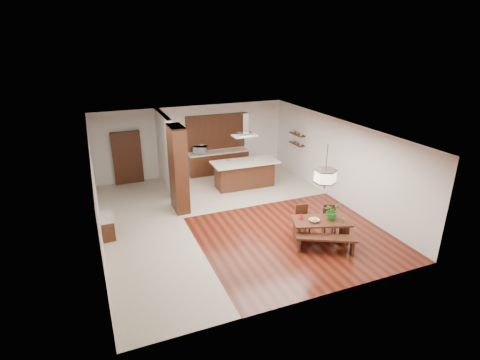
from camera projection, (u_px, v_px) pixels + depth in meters
name	position (u px, v px, depth m)	size (l,w,h in m)	color
room_shell	(231.00, 157.00, 11.50)	(9.00, 9.04, 2.92)	#3B130A
tile_hallway	(146.00, 232.00, 11.27)	(2.50, 9.00, 0.01)	beige
tile_kitchen	(238.00, 185.00, 14.84)	(5.50, 4.00, 0.01)	beige
soffit_band	(231.00, 131.00, 11.21)	(8.00, 9.00, 0.02)	#431D10
partition_pier	(178.00, 169.00, 12.27)	(0.45, 1.00, 2.90)	black
partition_stub	(165.00, 152.00, 14.08)	(0.18, 2.40, 2.90)	silver
hallway_console	(108.00, 226.00, 10.96)	(0.37, 0.88, 0.63)	black
hallway_doorway	(127.00, 158.00, 14.72)	(1.10, 0.20, 2.10)	black
rear_counter	(218.00, 162.00, 16.05)	(2.60, 0.62, 0.95)	black
kitchen_window	(216.00, 132.00, 15.82)	(2.60, 0.08, 1.50)	olive
shelf_lower	(297.00, 144.00, 15.35)	(0.26, 0.90, 0.04)	black
shelf_upper	(297.00, 134.00, 15.21)	(0.26, 0.90, 0.04)	black
dining_table	(321.00, 226.00, 10.64)	(1.78, 1.27, 0.67)	black
dining_bench	(326.00, 244.00, 10.19)	(1.63, 0.36, 0.46)	black
dining_chair_left	(303.00, 220.00, 11.09)	(0.38, 0.38, 0.87)	black
dining_chair_right	(330.00, 220.00, 11.14)	(0.37, 0.37, 0.84)	black
pendant_lantern	(326.00, 167.00, 10.01)	(0.64, 0.64, 1.31)	beige
foliage_plant	(332.00, 211.00, 10.55)	(0.45, 0.39, 0.50)	#256D24
fruit_bowl	(314.00, 220.00, 10.48)	(0.28, 0.28, 0.07)	beige
napkin_cone	(301.00, 216.00, 10.58)	(0.14, 0.14, 0.22)	#B60D0E
gold_ornament	(343.00, 220.00, 10.46)	(0.08, 0.08, 0.11)	gold
kitchen_island	(245.00, 174.00, 14.53)	(2.56, 1.16, 1.05)	black
range_hood	(245.00, 125.00, 13.84)	(0.90, 0.55, 0.87)	silver
island_cup	(256.00, 159.00, 14.39)	(0.12, 0.12, 0.09)	white
microwave	(200.00, 150.00, 15.56)	(0.56, 0.38, 0.31)	#B8BABF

